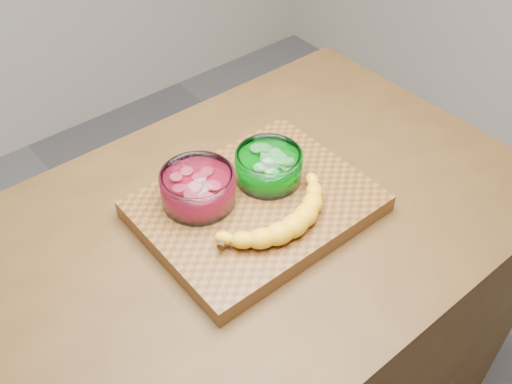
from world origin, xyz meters
TOP-DOWN VIEW (x-y plane):
  - counter at (0.00, 0.00)m, footprint 1.20×0.80m
  - cutting_board at (0.00, 0.00)m, footprint 0.45×0.35m
  - bowl_red at (-0.09, 0.07)m, footprint 0.15×0.15m
  - bowl_green at (0.06, 0.03)m, footprint 0.14×0.14m
  - banana at (-0.01, -0.08)m, footprint 0.30×0.14m

SIDE VIEW (x-z plane):
  - counter at x=0.00m, z-range 0.00..0.90m
  - cutting_board at x=0.00m, z-range 0.90..0.94m
  - banana at x=-0.01m, z-range 0.94..0.98m
  - bowl_green at x=0.06m, z-range 0.94..1.00m
  - bowl_red at x=-0.09m, z-range 0.94..1.01m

